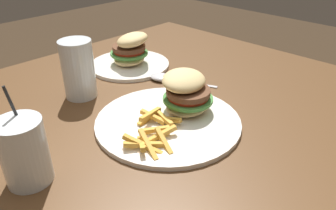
{
  "coord_description": "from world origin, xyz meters",
  "views": [
    {
      "loc": [
        -0.37,
        -0.47,
        1.16
      ],
      "look_at": [
        0.07,
        -0.06,
        0.82
      ],
      "focal_mm": 35.0,
      "sensor_mm": 36.0,
      "label": 1
    }
  ],
  "objects_px": {
    "spoon": "(163,78)",
    "meal_plate_far": "(130,55)",
    "beer_glass": "(78,70)",
    "juice_glass": "(25,155)",
    "meal_plate_near": "(176,109)"
  },
  "relations": [
    {
      "from": "spoon",
      "to": "meal_plate_far",
      "type": "xyz_separation_m",
      "value": [
        0.0,
        0.14,
        0.03
      ]
    },
    {
      "from": "beer_glass",
      "to": "spoon",
      "type": "bearing_deg",
      "value": -21.81
    },
    {
      "from": "juice_glass",
      "to": "meal_plate_far",
      "type": "bearing_deg",
      "value": 30.42
    },
    {
      "from": "meal_plate_near",
      "to": "beer_glass",
      "type": "distance_m",
      "value": 0.26
    },
    {
      "from": "meal_plate_near",
      "to": "juice_glass",
      "type": "bearing_deg",
      "value": 171.69
    },
    {
      "from": "spoon",
      "to": "meal_plate_near",
      "type": "bearing_deg",
      "value": 116.85
    },
    {
      "from": "juice_glass",
      "to": "spoon",
      "type": "xyz_separation_m",
      "value": [
        0.44,
        0.12,
        -0.05
      ]
    },
    {
      "from": "beer_glass",
      "to": "spoon",
      "type": "height_order",
      "value": "beer_glass"
    },
    {
      "from": "spoon",
      "to": "juice_glass",
      "type": "bearing_deg",
      "value": 79.69
    },
    {
      "from": "juice_glass",
      "to": "spoon",
      "type": "distance_m",
      "value": 0.46
    },
    {
      "from": "beer_glass",
      "to": "juice_glass",
      "type": "bearing_deg",
      "value": -138.93
    },
    {
      "from": "spoon",
      "to": "meal_plate_far",
      "type": "bearing_deg",
      "value": -26.11
    },
    {
      "from": "beer_glass",
      "to": "juice_glass",
      "type": "height_order",
      "value": "juice_glass"
    },
    {
      "from": "meal_plate_near",
      "to": "spoon",
      "type": "distance_m",
      "value": 0.21
    },
    {
      "from": "beer_glass",
      "to": "meal_plate_far",
      "type": "distance_m",
      "value": 0.22
    }
  ]
}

